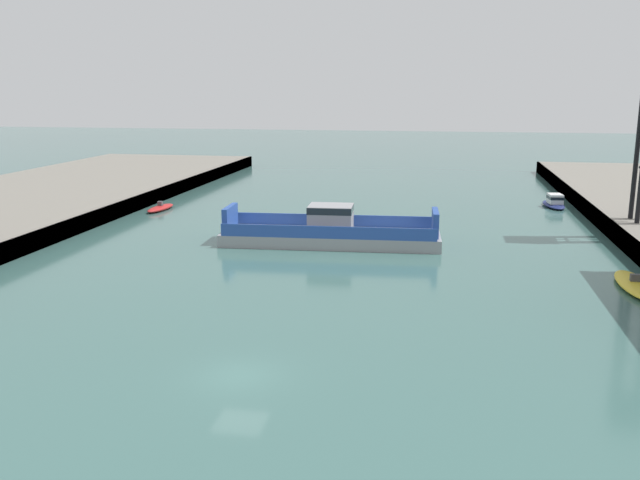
% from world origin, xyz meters
% --- Properties ---
extents(ground_plane, '(400.00, 400.00, 0.00)m').
position_xyz_m(ground_plane, '(0.00, 0.00, 0.00)').
color(ground_plane, '#3D6660').
extents(chain_ferry, '(20.03, 6.85, 3.59)m').
position_xyz_m(chain_ferry, '(-0.36, 29.54, 1.09)').
color(chain_ferry, '#939399').
rests_on(chain_ferry, ground).
extents(moored_boat_near_left, '(2.76, 6.37, 1.62)m').
position_xyz_m(moored_boat_near_left, '(22.74, 53.74, 0.61)').
color(moored_boat_near_left, navy).
rests_on(moored_boat_near_left, ground).
extents(moored_boat_mid_left, '(2.05, 5.52, 1.08)m').
position_xyz_m(moored_boat_mid_left, '(-22.71, 43.05, 0.30)').
color(moored_boat_mid_left, red).
rests_on(moored_boat_mid_left, ground).
extents(moored_boat_mid_right, '(2.25, 7.80, 1.05)m').
position_xyz_m(moored_boat_mid_right, '(23.26, 19.46, 0.28)').
color(moored_boat_mid_right, yellow).
rests_on(moored_boat_mid_right, ground).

